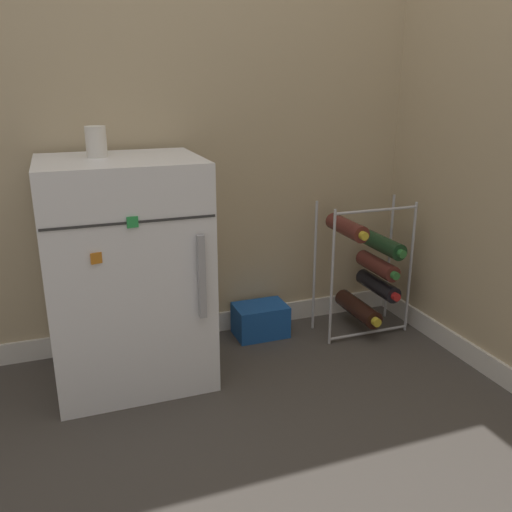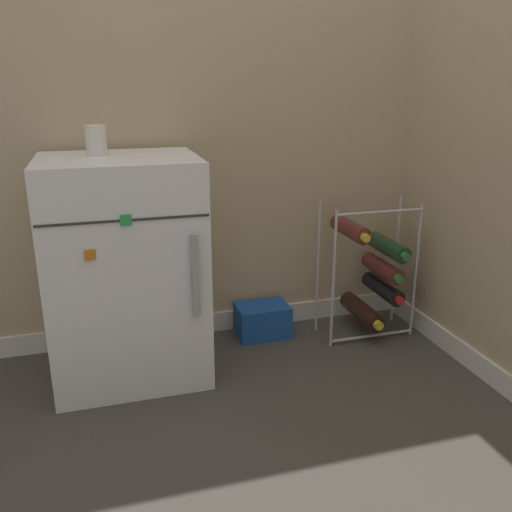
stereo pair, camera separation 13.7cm
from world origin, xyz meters
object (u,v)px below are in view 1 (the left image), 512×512
object	(u,v)px
mini_fridge	(127,273)
fridge_top_cup	(96,142)
wine_rack	(368,270)
soda_box	(260,320)

from	to	relation	value
mini_fridge	fridge_top_cup	xyz separation A→B (m)	(-0.07, 0.05, 0.48)
wine_rack	mini_fridge	bearing A→B (deg)	-177.47
mini_fridge	wine_rack	xyz separation A→B (m)	(1.06, 0.05, -0.13)
mini_fridge	fridge_top_cup	bearing A→B (deg)	143.93
fridge_top_cup	soda_box	bearing A→B (deg)	9.11
soda_box	fridge_top_cup	bearing A→B (deg)	-170.89
wine_rack	fridge_top_cup	distance (m)	1.29
wine_rack	fridge_top_cup	bearing A→B (deg)	179.93
mini_fridge	wine_rack	world-z (taller)	mini_fridge
wine_rack	fridge_top_cup	size ratio (longest dim) A/B	5.67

